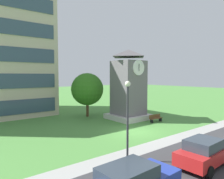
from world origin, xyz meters
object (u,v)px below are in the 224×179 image
(street_lamp, at_px, (128,111))
(tree_by_building, at_px, (87,89))
(park_bench, at_px, (156,118))
(parked_car_red, at_px, (204,152))
(clock_tower, at_px, (128,89))

(street_lamp, xyz_separation_m, tree_by_building, (5.90, 14.20, 0.40))
(street_lamp, bearing_deg, park_bench, 31.23)
(street_lamp, bearing_deg, parked_car_red, -48.58)
(park_bench, xyz_separation_m, tree_by_building, (-4.43, 7.94, 3.18))
(clock_tower, height_order, tree_by_building, clock_tower)
(clock_tower, distance_m, parked_car_red, 14.72)
(tree_by_building, bearing_deg, clock_tower, -55.17)
(tree_by_building, bearing_deg, park_bench, -60.84)
(clock_tower, distance_m, tree_by_building, 5.58)
(street_lamp, relative_size, tree_by_building, 0.89)
(street_lamp, bearing_deg, tree_by_building, 67.43)
(park_bench, relative_size, street_lamp, 0.36)
(park_bench, relative_size, tree_by_building, 0.32)
(clock_tower, xyz_separation_m, street_lamp, (-9.09, -9.63, -0.58))
(street_lamp, relative_size, parked_car_red, 1.23)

